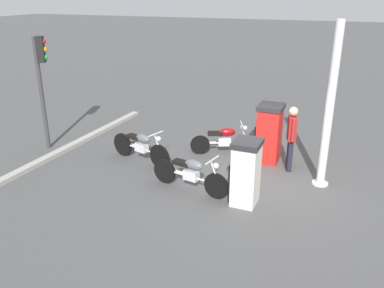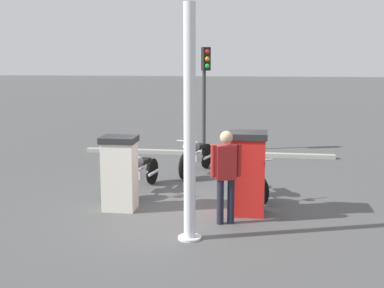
# 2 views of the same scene
# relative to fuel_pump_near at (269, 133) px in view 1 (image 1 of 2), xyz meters

# --- Properties ---
(ground_plane) EXTENTS (120.00, 120.00, 0.00)m
(ground_plane) POSITION_rel_fuel_pump_near_xyz_m (0.11, 1.27, -0.83)
(ground_plane) COLOR #4C4C4C
(fuel_pump_near) EXTENTS (0.71, 0.75, 1.63)m
(fuel_pump_near) POSITION_rel_fuel_pump_near_xyz_m (0.00, 0.00, 0.00)
(fuel_pump_near) COLOR red
(fuel_pump_near) RESTS_ON ground
(fuel_pump_far) EXTENTS (0.64, 0.71, 1.50)m
(fuel_pump_far) POSITION_rel_fuel_pump_near_xyz_m (0.00, 2.55, -0.07)
(fuel_pump_far) COLOR silver
(fuel_pump_far) RESTS_ON ground
(motorcycle_near_pump) EXTENTS (1.75, 0.89, 0.92)m
(motorcycle_near_pump) POSITION_rel_fuel_pump_near_xyz_m (1.30, -0.06, -0.37)
(motorcycle_near_pump) COLOR black
(motorcycle_near_pump) RESTS_ON ground
(motorcycle_far_pump) EXTENTS (2.06, 0.71, 0.95)m
(motorcycle_far_pump) POSITION_rel_fuel_pump_near_xyz_m (1.35, 2.44, -0.37)
(motorcycle_far_pump) COLOR black
(motorcycle_far_pump) RESTS_ON ground
(motorcycle_extra) EXTENTS (2.05, 0.82, 0.97)m
(motorcycle_extra) POSITION_rel_fuel_pump_near_xyz_m (3.26, 1.35, -0.35)
(motorcycle_extra) COLOR black
(motorcycle_extra) RESTS_ON ground
(attendant_person) EXTENTS (0.29, 0.57, 1.74)m
(attendant_person) POSITION_rel_fuel_pump_near_xyz_m (-0.65, 0.39, 0.18)
(attendant_person) COLOR #1E1E2D
(attendant_person) RESTS_ON ground
(wandering_duck) EXTENTS (0.37, 0.49, 0.51)m
(wandering_duck) POSITION_rel_fuel_pump_near_xyz_m (4.02, 0.61, -0.58)
(wandering_duck) COLOR brown
(wandering_duck) RESTS_ON ground
(roadside_traffic_light) EXTENTS (0.39, 0.31, 3.31)m
(roadside_traffic_light) POSITION_rel_fuel_pump_near_xyz_m (6.35, 1.40, 1.45)
(roadside_traffic_light) COLOR #38383A
(roadside_traffic_light) RESTS_ON ground
(canopy_support_pole) EXTENTS (0.40, 0.40, 3.93)m
(canopy_support_pole) POSITION_rel_fuel_pump_near_xyz_m (-1.51, 0.95, 1.06)
(canopy_support_pole) COLOR silver
(canopy_support_pole) RESTS_ON ground
(road_edge_kerb) EXTENTS (0.49, 7.74, 0.12)m
(road_edge_kerb) POSITION_rel_fuel_pump_near_xyz_m (5.77, 1.27, -0.77)
(road_edge_kerb) COLOR #9E9E93
(road_edge_kerb) RESTS_ON ground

